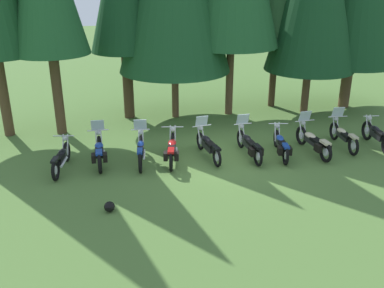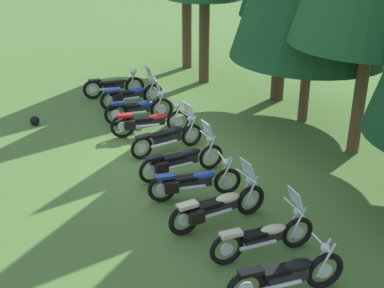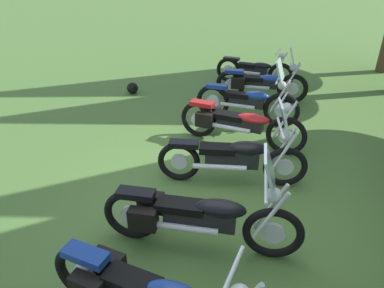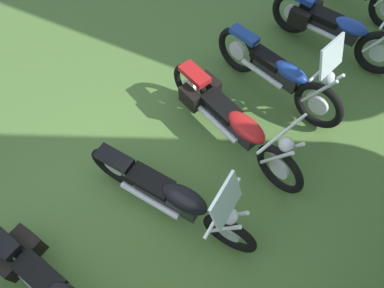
{
  "view_description": "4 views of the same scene",
  "coord_description": "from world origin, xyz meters",
  "px_view_note": "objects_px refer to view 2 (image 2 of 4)",
  "views": [
    {
      "loc": [
        -4.14,
        -13.48,
        6.15
      ],
      "look_at": [
        -1.3,
        -0.03,
        0.61
      ],
      "focal_mm": 40.65,
      "sensor_mm": 36.0,
      "label": 1
    },
    {
      "loc": [
        11.6,
        -4.82,
        6.38
      ],
      "look_at": [
        0.6,
        0.24,
        0.76
      ],
      "focal_mm": 49.42,
      "sensor_mm": 36.0,
      "label": 2
    },
    {
      "loc": [
        3.72,
        0.51,
        2.99
      ],
      "look_at": [
        -0.06,
        -0.37,
        0.95
      ],
      "focal_mm": 31.94,
      "sensor_mm": 36.0,
      "label": 3
    },
    {
      "loc": [
        0.3,
        1.21,
        4.05
      ],
      "look_at": [
        -1.3,
        -0.05,
        0.65
      ],
      "focal_mm": 31.9,
      "sensor_mm": 36.0,
      "label": 4
    }
  ],
  "objects_px": {
    "motorcycle_6": "(193,182)",
    "motorcycle_8": "(265,236)",
    "motorcycle_1": "(131,95)",
    "motorcycle_3": "(149,121)",
    "dropped_helmet": "(35,121)",
    "motorcycle_2": "(140,108)",
    "motorcycle_9": "(287,276)",
    "motorcycle_4": "(169,136)",
    "motorcycle_7": "(217,206)",
    "motorcycle_0": "(114,86)",
    "motorcycle_5": "(181,159)"
  },
  "relations": [
    {
      "from": "motorcycle_6",
      "to": "motorcycle_8",
      "type": "xyz_separation_m",
      "value": [
        2.58,
        0.34,
        0.02
      ]
    },
    {
      "from": "motorcycle_1",
      "to": "motorcycle_8",
      "type": "height_order",
      "value": "motorcycle_1"
    },
    {
      "from": "motorcycle_3",
      "to": "dropped_helmet",
      "type": "distance_m",
      "value": 3.71
    },
    {
      "from": "motorcycle_1",
      "to": "motorcycle_3",
      "type": "relative_size",
      "value": 0.94
    },
    {
      "from": "motorcycle_2",
      "to": "motorcycle_9",
      "type": "xyz_separation_m",
      "value": [
        8.67,
        -0.38,
        -0.01
      ]
    },
    {
      "from": "motorcycle_6",
      "to": "motorcycle_8",
      "type": "distance_m",
      "value": 2.61
    },
    {
      "from": "motorcycle_6",
      "to": "dropped_helmet",
      "type": "xyz_separation_m",
      "value": [
        -6.06,
        -2.62,
        -0.28
      ]
    },
    {
      "from": "motorcycle_2",
      "to": "motorcycle_4",
      "type": "height_order",
      "value": "motorcycle_2"
    },
    {
      "from": "motorcycle_4",
      "to": "motorcycle_8",
      "type": "distance_m",
      "value": 5.13
    },
    {
      "from": "motorcycle_8",
      "to": "motorcycle_7",
      "type": "bearing_deg",
      "value": 107.87
    },
    {
      "from": "motorcycle_9",
      "to": "motorcycle_6",
      "type": "bearing_deg",
      "value": 96.91
    },
    {
      "from": "motorcycle_1",
      "to": "motorcycle_7",
      "type": "height_order",
      "value": "motorcycle_1"
    },
    {
      "from": "motorcycle_1",
      "to": "dropped_helmet",
      "type": "distance_m",
      "value": 3.25
    },
    {
      "from": "motorcycle_0",
      "to": "motorcycle_6",
      "type": "height_order",
      "value": "motorcycle_0"
    },
    {
      "from": "motorcycle_3",
      "to": "motorcycle_7",
      "type": "distance_m",
      "value": 5.08
    },
    {
      "from": "motorcycle_6",
      "to": "motorcycle_7",
      "type": "height_order",
      "value": "motorcycle_7"
    },
    {
      "from": "motorcycle_4",
      "to": "dropped_helmet",
      "type": "relative_size",
      "value": 7.51
    },
    {
      "from": "motorcycle_3",
      "to": "motorcycle_8",
      "type": "relative_size",
      "value": 1.05
    },
    {
      "from": "motorcycle_4",
      "to": "motorcycle_7",
      "type": "xyz_separation_m",
      "value": [
        3.77,
        -0.43,
        -0.01
      ]
    },
    {
      "from": "motorcycle_5",
      "to": "dropped_helmet",
      "type": "xyz_separation_m",
      "value": [
        -4.95,
        -2.8,
        -0.31
      ]
    },
    {
      "from": "motorcycle_0",
      "to": "dropped_helmet",
      "type": "height_order",
      "value": "motorcycle_0"
    },
    {
      "from": "motorcycle_4",
      "to": "motorcycle_3",
      "type": "bearing_deg",
      "value": 86.97
    },
    {
      "from": "motorcycle_9",
      "to": "dropped_helmet",
      "type": "relative_size",
      "value": 7.66
    },
    {
      "from": "motorcycle_3",
      "to": "motorcycle_5",
      "type": "relative_size",
      "value": 1.0
    },
    {
      "from": "motorcycle_7",
      "to": "motorcycle_9",
      "type": "bearing_deg",
      "value": -92.78
    },
    {
      "from": "motorcycle_0",
      "to": "motorcycle_5",
      "type": "xyz_separation_m",
      "value": [
        6.38,
        -0.21,
        0.04
      ]
    },
    {
      "from": "motorcycle_2",
      "to": "motorcycle_8",
      "type": "height_order",
      "value": "motorcycle_2"
    },
    {
      "from": "motorcycle_4",
      "to": "motorcycle_8",
      "type": "bearing_deg",
      "value": -98.53
    },
    {
      "from": "motorcycle_0",
      "to": "motorcycle_6",
      "type": "relative_size",
      "value": 0.96
    },
    {
      "from": "motorcycle_0",
      "to": "motorcycle_7",
      "type": "height_order",
      "value": "motorcycle_7"
    },
    {
      "from": "motorcycle_3",
      "to": "dropped_helmet",
      "type": "relative_size",
      "value": 7.88
    },
    {
      "from": "motorcycle_0",
      "to": "motorcycle_9",
      "type": "distance_m",
      "value": 11.28
    },
    {
      "from": "motorcycle_4",
      "to": "motorcycle_5",
      "type": "distance_m",
      "value": 1.46
    },
    {
      "from": "motorcycle_1",
      "to": "motorcycle_6",
      "type": "xyz_separation_m",
      "value": [
        6.26,
        -0.61,
        -0.03
      ]
    },
    {
      "from": "motorcycle_1",
      "to": "motorcycle_6",
      "type": "bearing_deg",
      "value": -95.25
    },
    {
      "from": "motorcycle_3",
      "to": "motorcycle_5",
      "type": "height_order",
      "value": "motorcycle_5"
    },
    {
      "from": "motorcycle_2",
      "to": "motorcycle_4",
      "type": "xyz_separation_m",
      "value": [
        2.34,
        0.0,
        -0.0
      ]
    },
    {
      "from": "motorcycle_6",
      "to": "motorcycle_8",
      "type": "relative_size",
      "value": 0.99
    },
    {
      "from": "motorcycle_8",
      "to": "motorcycle_4",
      "type": "bearing_deg",
      "value": 92.82
    },
    {
      "from": "motorcycle_2",
      "to": "motorcycle_4",
      "type": "bearing_deg",
      "value": -82.76
    },
    {
      "from": "motorcycle_2",
      "to": "motorcycle_3",
      "type": "bearing_deg",
      "value": -88.08
    },
    {
      "from": "motorcycle_2",
      "to": "motorcycle_1",
      "type": "bearing_deg",
      "value": 89.86
    },
    {
      "from": "motorcycle_2",
      "to": "motorcycle_5",
      "type": "height_order",
      "value": "motorcycle_2"
    },
    {
      "from": "motorcycle_3",
      "to": "motorcycle_8",
      "type": "bearing_deg",
      "value": -78.32
    },
    {
      "from": "motorcycle_1",
      "to": "motorcycle_7",
      "type": "distance_m",
      "value": 7.52
    },
    {
      "from": "motorcycle_6",
      "to": "motorcycle_9",
      "type": "relative_size",
      "value": 0.98
    },
    {
      "from": "motorcycle_5",
      "to": "dropped_helmet",
      "type": "distance_m",
      "value": 5.69
    },
    {
      "from": "motorcycle_2",
      "to": "motorcycle_7",
      "type": "xyz_separation_m",
      "value": [
        6.12,
        -0.43,
        -0.01
      ]
    },
    {
      "from": "motorcycle_8",
      "to": "motorcycle_1",
      "type": "bearing_deg",
      "value": 92.14
    },
    {
      "from": "motorcycle_0",
      "to": "motorcycle_8",
      "type": "xyz_separation_m",
      "value": [
        10.07,
        -0.05,
        0.03
      ]
    }
  ]
}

